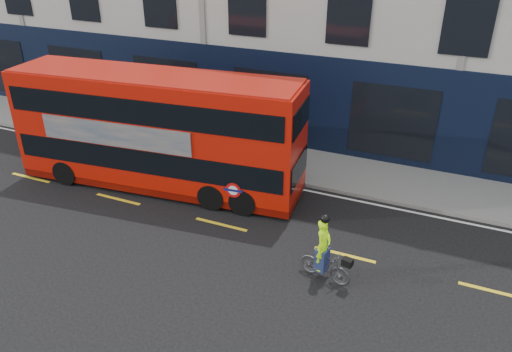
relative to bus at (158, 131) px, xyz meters
The scene contains 7 objects.
ground 3.79m from the bus, 105.22° to the right, with size 120.00×120.00×0.00m, color black.
pavement 4.10m from the bus, 103.50° to the left, with size 60.00×3.00×0.12m, color slate.
kerb 2.94m from the bus, 112.99° to the left, with size 60.00×0.12×0.13m, color slate.
road_edge_line 2.80m from the bus, 116.62° to the left, with size 58.00×0.10×0.01m, color silver.
lane_dashes 2.74m from the bus, 118.19° to the right, with size 58.00×0.12×0.01m, color yellow, non-canonical shape.
bus is the anchor object (origin of this frame).
cyclist 7.59m from the bus, 22.20° to the right, with size 1.54×0.70×2.00m.
Camera 1 is at (10.34, -10.27, 8.66)m, focal length 35.00 mm.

